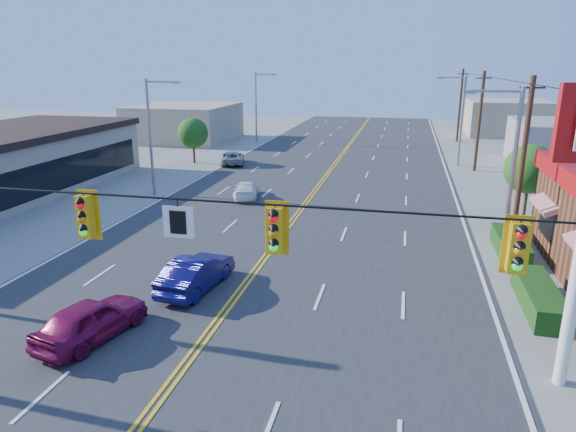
% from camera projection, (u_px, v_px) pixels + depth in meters
% --- Properties ---
extents(ground, '(160.00, 160.00, 0.00)m').
position_uv_depth(ground, '(149.00, 415.00, 13.60)').
color(ground, gray).
rests_on(ground, ground).
extents(road, '(20.00, 120.00, 0.06)m').
position_uv_depth(road, '(300.00, 211.00, 32.28)').
color(road, '#2D2D30').
rests_on(road, ground).
extents(signal_span, '(24.32, 0.34, 9.00)m').
position_uv_depth(signal_span, '(129.00, 241.00, 12.23)').
color(signal_span, '#47301E').
rests_on(signal_span, ground).
extents(streetlight_se, '(2.55, 0.25, 8.00)m').
position_uv_depth(streetlight_se, '(509.00, 166.00, 23.09)').
color(streetlight_se, gray).
rests_on(streetlight_se, ground).
extents(streetlight_ne, '(2.55, 0.25, 8.00)m').
position_uv_depth(streetlight_ne, '(460.00, 116.00, 45.52)').
color(streetlight_ne, gray).
rests_on(streetlight_ne, ground).
extents(streetlight_sw, '(2.55, 0.25, 8.00)m').
position_uv_depth(streetlight_sw, '(152.00, 131.00, 35.18)').
color(streetlight_sw, gray).
rests_on(streetlight_sw, ground).
extents(streetlight_nw, '(2.55, 0.25, 8.00)m').
position_uv_depth(streetlight_nw, '(258.00, 103.00, 59.47)').
color(streetlight_nw, gray).
rests_on(streetlight_nw, ground).
extents(utility_pole_near, '(0.28, 0.28, 8.40)m').
position_uv_depth(utility_pole_near, '(523.00, 159.00, 26.62)').
color(utility_pole_near, '#47301E').
rests_on(utility_pole_near, ground).
extents(utility_pole_mid, '(0.28, 0.28, 8.40)m').
position_uv_depth(utility_pole_mid, '(479.00, 122.00, 43.44)').
color(utility_pole_mid, '#47301E').
rests_on(utility_pole_mid, ground).
extents(utility_pole_far, '(0.28, 0.28, 8.40)m').
position_uv_depth(utility_pole_far, '(460.00, 106.00, 60.26)').
color(utility_pole_far, '#47301E').
rests_on(utility_pole_far, ground).
extents(tree_kfc_rear, '(2.94, 2.94, 4.41)m').
position_uv_depth(tree_kfc_rear, '(530.00, 169.00, 30.44)').
color(tree_kfc_rear, '#47301E').
rests_on(tree_kfc_rear, ground).
extents(tree_west, '(2.80, 2.80, 4.20)m').
position_uv_depth(tree_west, '(193.00, 133.00, 47.35)').
color(tree_west, '#47301E').
rests_on(tree_west, ground).
extents(bld_west_far, '(11.00, 12.00, 4.20)m').
position_uv_depth(bld_west_far, '(185.00, 123.00, 62.12)').
color(bld_west_far, tan).
rests_on(bld_west_far, ground).
extents(bld_east_far, '(10.00, 10.00, 4.40)m').
position_uv_depth(bld_east_far, '(507.00, 118.00, 66.85)').
color(bld_east_far, tan).
rests_on(bld_east_far, ground).
extents(car_magenta, '(2.59, 4.38, 1.40)m').
position_uv_depth(car_magenta, '(92.00, 321.00, 17.13)').
color(car_magenta, maroon).
rests_on(car_magenta, ground).
extents(car_blue, '(1.96, 4.39, 1.40)m').
position_uv_depth(car_blue, '(196.00, 274.00, 20.95)').
color(car_blue, '#120E54').
rests_on(car_blue, ground).
extents(car_white, '(2.34, 4.10, 1.12)m').
position_uv_depth(car_white, '(246.00, 191.00, 35.31)').
color(car_white, white).
rests_on(car_white, ground).
extents(car_silver, '(3.10, 4.64, 1.18)m').
position_uv_depth(car_silver, '(233.00, 158.00, 47.15)').
color(car_silver, '#A2A2A7').
rests_on(car_silver, ground).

